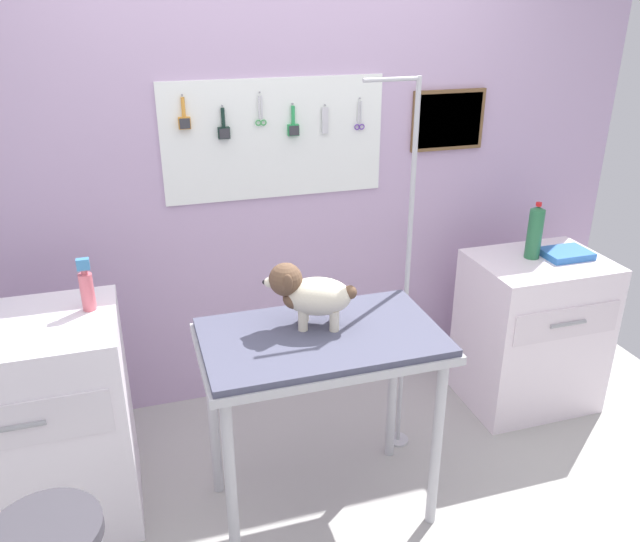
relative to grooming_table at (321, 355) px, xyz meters
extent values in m
cube|color=#BB9EC2|center=(0.07, 1.02, 0.37)|extent=(4.00, 0.06, 2.30)
cube|color=white|center=(0.06, 0.98, 0.67)|extent=(1.12, 0.02, 0.59)
cylinder|color=gray|center=(-0.38, 0.97, 0.90)|extent=(0.01, 0.02, 0.01)
cylinder|color=gold|center=(-0.38, 0.96, 0.85)|extent=(0.02, 0.02, 0.09)
cube|color=gold|center=(-0.38, 0.96, 0.77)|extent=(0.06, 0.02, 0.06)
cube|color=#333338|center=(-0.38, 0.94, 0.77)|extent=(0.05, 0.01, 0.05)
cylinder|color=gray|center=(-0.19, 0.97, 0.84)|extent=(0.01, 0.02, 0.01)
cylinder|color=black|center=(-0.19, 0.96, 0.79)|extent=(0.02, 0.02, 0.09)
cube|color=black|center=(-0.19, 0.96, 0.72)|extent=(0.06, 0.02, 0.06)
cube|color=#333338|center=(-0.19, 0.94, 0.72)|extent=(0.05, 0.01, 0.05)
cylinder|color=gray|center=(-0.01, 0.97, 0.90)|extent=(0.01, 0.02, 0.01)
cube|color=silver|center=(-0.02, 0.96, 0.83)|extent=(0.01, 0.00, 0.11)
cube|color=silver|center=(0.00, 0.96, 0.83)|extent=(0.01, 0.00, 0.11)
torus|color=green|center=(-0.02, 0.96, 0.75)|extent=(0.03, 0.01, 0.03)
torus|color=green|center=(0.00, 0.96, 0.75)|extent=(0.03, 0.01, 0.03)
cylinder|color=gray|center=(0.15, 0.97, 0.84)|extent=(0.01, 0.02, 0.01)
cylinder|color=green|center=(0.15, 0.96, 0.78)|extent=(0.02, 0.02, 0.09)
cube|color=green|center=(0.15, 0.96, 0.71)|extent=(0.06, 0.02, 0.06)
cube|color=#333338|center=(0.15, 0.94, 0.71)|extent=(0.05, 0.01, 0.05)
cylinder|color=gray|center=(0.32, 0.97, 0.82)|extent=(0.01, 0.02, 0.01)
cube|color=silver|center=(0.32, 0.96, 0.75)|extent=(0.03, 0.01, 0.13)
cylinder|color=gray|center=(0.50, 0.97, 0.85)|extent=(0.01, 0.02, 0.01)
cube|color=silver|center=(0.49, 0.96, 0.78)|extent=(0.01, 0.00, 0.11)
cube|color=silver|center=(0.51, 0.96, 0.78)|extent=(0.01, 0.00, 0.11)
torus|color=#5A3196|center=(0.49, 0.96, 0.71)|extent=(0.03, 0.01, 0.03)
torus|color=#5A3196|center=(0.51, 0.96, 0.71)|extent=(0.03, 0.01, 0.03)
cube|color=brown|center=(1.01, 0.97, 0.71)|extent=(0.42, 0.02, 0.32)
cube|color=#A88352|center=(1.01, 0.97, 0.71)|extent=(0.38, 0.01, 0.28)
cylinder|color=#B7B7BC|center=(-0.42, -0.23, -0.37)|extent=(0.04, 0.04, 0.81)
cylinder|color=#B7B7BC|center=(0.42, -0.23, -0.37)|extent=(0.04, 0.04, 0.81)
cylinder|color=#B7B7BC|center=(-0.42, 0.23, -0.37)|extent=(0.04, 0.04, 0.81)
cylinder|color=#B7B7BC|center=(0.42, 0.23, -0.37)|extent=(0.04, 0.04, 0.81)
cube|color=#B7B7BC|center=(0.00, 0.00, 0.05)|extent=(0.97, 0.58, 0.03)
cube|color=#494A60|center=(0.00, 0.00, 0.09)|extent=(0.94, 0.56, 0.03)
cylinder|color=#B7B7BC|center=(0.50, 0.31, -0.77)|extent=(0.11, 0.11, 0.01)
cylinder|color=#B7B7BC|center=(0.50, 0.31, 0.13)|extent=(0.02, 0.02, 1.80)
cylinder|color=#B7B7BC|center=(0.38, 0.31, 1.02)|extent=(0.24, 0.02, 0.02)
cylinder|color=beige|center=(-0.06, 0.05, 0.14)|extent=(0.04, 0.04, 0.09)
cylinder|color=beige|center=(-0.04, 0.12, 0.14)|extent=(0.04, 0.04, 0.09)
cylinder|color=beige|center=(0.06, 0.01, 0.14)|extent=(0.04, 0.04, 0.09)
cylinder|color=beige|center=(0.08, 0.08, 0.14)|extent=(0.04, 0.04, 0.09)
ellipsoid|color=beige|center=(0.01, 0.07, 0.23)|extent=(0.31, 0.25, 0.15)
ellipsoid|color=brown|center=(-0.08, 0.10, 0.22)|extent=(0.13, 0.14, 0.08)
sphere|color=brown|center=(-0.11, 0.11, 0.30)|extent=(0.13, 0.13, 0.13)
ellipsoid|color=beige|center=(-0.17, 0.13, 0.29)|extent=(0.07, 0.07, 0.04)
sphere|color=black|center=(-0.19, 0.14, 0.29)|extent=(0.02, 0.02, 0.02)
ellipsoid|color=brown|center=(-0.12, 0.05, 0.31)|extent=(0.05, 0.04, 0.07)
ellipsoid|color=brown|center=(-0.08, 0.16, 0.31)|extent=(0.05, 0.04, 0.07)
sphere|color=brown|center=(0.13, 0.03, 0.25)|extent=(0.06, 0.06, 0.06)
cube|color=white|center=(-1.17, 0.30, -0.31)|extent=(0.80, 0.56, 0.94)
cube|color=silver|center=(-1.17, 0.02, -0.10)|extent=(0.70, 0.01, 0.19)
cylinder|color=#99999E|center=(-1.17, 0.01, -0.10)|extent=(0.24, 0.02, 0.02)
cube|color=white|center=(1.33, 0.46, -0.35)|extent=(0.68, 0.52, 0.84)
cube|color=silver|center=(1.33, 0.20, -0.17)|extent=(0.60, 0.01, 0.17)
cylinder|color=#99999E|center=(1.33, 0.19, -0.17)|extent=(0.20, 0.02, 0.02)
cylinder|color=#3E3B43|center=(-1.03, -0.44, -0.20)|extent=(0.35, 0.35, 0.04)
cylinder|color=#D3616D|center=(-0.87, 0.36, 0.24)|extent=(0.05, 0.05, 0.16)
cylinder|color=#D3616D|center=(-0.87, 0.36, 0.33)|extent=(0.02, 0.02, 0.02)
cube|color=teal|center=(-0.87, 0.36, 0.36)|extent=(0.05, 0.03, 0.04)
cylinder|color=#286B41|center=(1.30, 0.50, 0.20)|extent=(0.08, 0.08, 0.26)
cone|color=#286B41|center=(1.30, 0.50, 0.34)|extent=(0.08, 0.08, 0.02)
cylinder|color=red|center=(1.30, 0.50, 0.36)|extent=(0.03, 0.03, 0.02)
cube|color=#2F6BBA|center=(1.47, 0.46, 0.09)|extent=(0.24, 0.18, 0.04)
camera|label=1|loc=(-0.65, -2.10, 1.33)|focal=35.68mm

